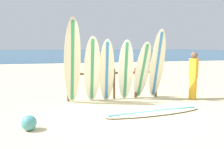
{
  "coord_description": "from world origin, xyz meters",
  "views": [
    {
      "loc": [
        -1.77,
        -5.79,
        1.82
      ],
      "look_at": [
        0.06,
        1.93,
        0.8
      ],
      "focal_mm": 36.47,
      "sensor_mm": 36.0,
      "label": 1
    }
  ],
  "objects_px": {
    "surfboard_rack": "(114,80)",
    "beach_ball": "(29,123)",
    "surfboard_leaning_center": "(126,70)",
    "surfboard_leaning_far_left": "(72,62)",
    "surfboard_leaning_center_right": "(142,71)",
    "surfboard_leaning_right": "(157,65)",
    "surfboard_leaning_center_left": "(107,71)",
    "surfboard_leaning_left": "(92,70)",
    "small_boat_offshore": "(99,54)",
    "surfboard_lying_on_sand": "(154,112)",
    "beachgoer_standing": "(193,73)"
  },
  "relations": [
    {
      "from": "small_boat_offshore",
      "to": "beach_ball",
      "type": "xyz_separation_m",
      "value": [
        -7.72,
        -35.18,
        -0.09
      ]
    },
    {
      "from": "surfboard_lying_on_sand",
      "to": "beachgoer_standing",
      "type": "distance_m",
      "value": 2.44
    },
    {
      "from": "surfboard_leaning_far_left",
      "to": "surfboard_lying_on_sand",
      "type": "relative_size",
      "value": 0.92
    },
    {
      "from": "surfboard_leaning_far_left",
      "to": "surfboard_leaning_center_right",
      "type": "height_order",
      "value": "surfboard_leaning_far_left"
    },
    {
      "from": "surfboard_leaning_far_left",
      "to": "surfboard_leaning_right",
      "type": "bearing_deg",
      "value": 0.52
    },
    {
      "from": "surfboard_leaning_far_left",
      "to": "surfboard_lying_on_sand",
      "type": "height_order",
      "value": "surfboard_leaning_far_left"
    },
    {
      "from": "surfboard_leaning_center_left",
      "to": "beach_ball",
      "type": "distance_m",
      "value": 3.04
    },
    {
      "from": "surfboard_rack",
      "to": "surfboard_leaning_center",
      "type": "relative_size",
      "value": 1.58
    },
    {
      "from": "surfboard_leaning_right",
      "to": "surfboard_leaning_far_left",
      "type": "bearing_deg",
      "value": -179.48
    },
    {
      "from": "surfboard_leaning_left",
      "to": "beachgoer_standing",
      "type": "relative_size",
      "value": 1.31
    },
    {
      "from": "surfboard_rack",
      "to": "beachgoer_standing",
      "type": "height_order",
      "value": "beachgoer_standing"
    },
    {
      "from": "surfboard_leaning_right",
      "to": "surfboard_leaning_center_left",
      "type": "bearing_deg",
      "value": -179.82
    },
    {
      "from": "surfboard_leaning_center_right",
      "to": "surfboard_leaning_right",
      "type": "relative_size",
      "value": 0.83
    },
    {
      "from": "surfboard_leaning_far_left",
      "to": "surfboard_leaning_left",
      "type": "xyz_separation_m",
      "value": [
        0.61,
        0.04,
        -0.27
      ]
    },
    {
      "from": "surfboard_leaning_left",
      "to": "surfboard_leaning_center_left",
      "type": "xyz_separation_m",
      "value": [
        0.46,
        -0.02,
        -0.04
      ]
    },
    {
      "from": "surfboard_leaning_right",
      "to": "small_boat_offshore",
      "type": "bearing_deg",
      "value": 83.35
    },
    {
      "from": "surfboard_leaning_right",
      "to": "beachgoer_standing",
      "type": "bearing_deg",
      "value": -12.39
    },
    {
      "from": "surfboard_lying_on_sand",
      "to": "surfboard_leaning_right",
      "type": "bearing_deg",
      "value": 63.5
    },
    {
      "from": "surfboard_leaning_far_left",
      "to": "surfboard_leaning_right",
      "type": "height_order",
      "value": "surfboard_leaning_far_left"
    },
    {
      "from": "surfboard_rack",
      "to": "surfboard_leaning_center",
      "type": "height_order",
      "value": "surfboard_leaning_center"
    },
    {
      "from": "surfboard_leaning_right",
      "to": "surfboard_lying_on_sand",
      "type": "height_order",
      "value": "surfboard_leaning_right"
    },
    {
      "from": "surfboard_lying_on_sand",
      "to": "surfboard_leaning_left",
      "type": "bearing_deg",
      "value": 134.06
    },
    {
      "from": "surfboard_leaning_left",
      "to": "surfboard_rack",
      "type": "bearing_deg",
      "value": 26.52
    },
    {
      "from": "surfboard_leaning_right",
      "to": "surfboard_rack",
      "type": "bearing_deg",
      "value": 162.98
    },
    {
      "from": "surfboard_leaning_right",
      "to": "small_boat_offshore",
      "type": "distance_m",
      "value": 33.43
    },
    {
      "from": "surfboard_leaning_left",
      "to": "surfboard_leaning_center",
      "type": "distance_m",
      "value": 1.14
    },
    {
      "from": "surfboard_leaning_far_left",
      "to": "beachgoer_standing",
      "type": "relative_size",
      "value": 1.65
    },
    {
      "from": "surfboard_rack",
      "to": "surfboard_leaning_center",
      "type": "xyz_separation_m",
      "value": [
        0.33,
        -0.27,
        0.36
      ]
    },
    {
      "from": "surfboard_leaning_left",
      "to": "beach_ball",
      "type": "distance_m",
      "value": 2.77
    },
    {
      "from": "surfboard_leaning_center",
      "to": "beachgoer_standing",
      "type": "xyz_separation_m",
      "value": [
        2.25,
        -0.42,
        -0.12
      ]
    },
    {
      "from": "surfboard_leaning_center_right",
      "to": "surfboard_lying_on_sand",
      "type": "bearing_deg",
      "value": -99.42
    },
    {
      "from": "surfboard_leaning_left",
      "to": "small_boat_offshore",
      "type": "distance_m",
      "value": 33.73
    },
    {
      "from": "surfboard_leaning_left",
      "to": "surfboard_leaning_center_left",
      "type": "relative_size",
      "value": 1.04
    },
    {
      "from": "surfboard_leaning_center_left",
      "to": "surfboard_leaning_right",
      "type": "bearing_deg",
      "value": 0.18
    },
    {
      "from": "surfboard_leaning_far_left",
      "to": "surfboard_leaning_center_left",
      "type": "distance_m",
      "value": 1.12
    },
    {
      "from": "surfboard_leaning_center_left",
      "to": "beachgoer_standing",
      "type": "height_order",
      "value": "surfboard_leaning_center_left"
    },
    {
      "from": "surfboard_rack",
      "to": "small_boat_offshore",
      "type": "xyz_separation_m",
      "value": [
        5.24,
        32.77,
        -0.39
      ]
    },
    {
      "from": "surfboard_rack",
      "to": "beach_ball",
      "type": "height_order",
      "value": "surfboard_rack"
    },
    {
      "from": "surfboard_rack",
      "to": "surfboard_leaning_center_right",
      "type": "relative_size",
      "value": 1.62
    },
    {
      "from": "surfboard_rack",
      "to": "surfboard_leaning_center_right",
      "type": "height_order",
      "value": "surfboard_leaning_center_right"
    },
    {
      "from": "surfboard_leaning_center",
      "to": "surfboard_leaning_right",
      "type": "height_order",
      "value": "surfboard_leaning_right"
    },
    {
      "from": "surfboard_leaning_far_left",
      "to": "surfboard_lying_on_sand",
      "type": "xyz_separation_m",
      "value": [
        2.05,
        -1.45,
        -1.29
      ]
    },
    {
      "from": "surfboard_leaning_left",
      "to": "surfboard_leaning_center_left",
      "type": "bearing_deg",
      "value": -3.01
    },
    {
      "from": "surfboard_leaning_right",
      "to": "beachgoer_standing",
      "type": "distance_m",
      "value": 1.27
    },
    {
      "from": "surfboard_leaning_far_left",
      "to": "beach_ball",
      "type": "bearing_deg",
      "value": -118.52
    },
    {
      "from": "surfboard_leaning_center_left",
      "to": "small_boat_offshore",
      "type": "xyz_separation_m",
      "value": [
        5.58,
        33.19,
        -0.76
      ]
    },
    {
      "from": "surfboard_leaning_left",
      "to": "beach_ball",
      "type": "bearing_deg",
      "value": -129.8
    },
    {
      "from": "surfboard_lying_on_sand",
      "to": "beach_ball",
      "type": "height_order",
      "value": "beach_ball"
    },
    {
      "from": "surfboard_leaning_left",
      "to": "surfboard_leaning_center_left",
      "type": "height_order",
      "value": "surfboard_leaning_left"
    },
    {
      "from": "surfboard_leaning_center_left",
      "to": "beach_ball",
      "type": "relative_size",
      "value": 6.1
    }
  ]
}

